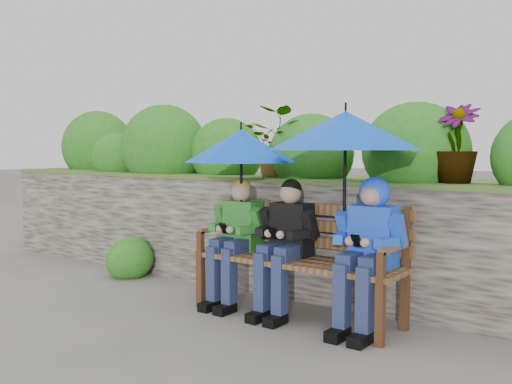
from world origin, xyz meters
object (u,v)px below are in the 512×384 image
Objects in this scene: boy_right at (368,240)px; umbrella_right at (345,131)px; park_bench at (301,251)px; boy_middle at (285,239)px; boy_left at (236,234)px; umbrella_left at (241,146)px.

umbrella_right is (-0.20, 0.02, 0.76)m from boy_right.
park_bench is at bearing 173.83° from umbrella_right.
boy_middle is 0.94× the size of umbrella_right.
park_bench is 1.61× the size of boy_left.
park_bench is 1.50× the size of umbrella_right.
umbrella_left reaches higher than boy_right.
boy_right is at bearing 0.36° from boy_left.
boy_middle reaches higher than park_bench.
park_bench is 0.16m from boy_middle.
boy_left is at bearing -173.20° from park_bench.
boy_right is at bearing 0.73° from boy_middle.
boy_right is 1.19× the size of umbrella_left.
umbrella_right is (0.94, -0.01, 0.11)m from umbrella_left.
boy_right reaches higher than boy_left.
park_bench is 1.53× the size of boy_right.
boy_left is 0.48m from boy_middle.
boy_left is 1.14× the size of umbrella_left.
umbrella_right is (0.38, -0.04, 0.91)m from park_bench.
park_bench is 1.58× the size of boy_middle.
boy_left is 0.99× the size of boy_middle.
umbrella_left is 0.95m from umbrella_right.
umbrella_left is (-0.45, 0.04, 0.71)m from boy_middle.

